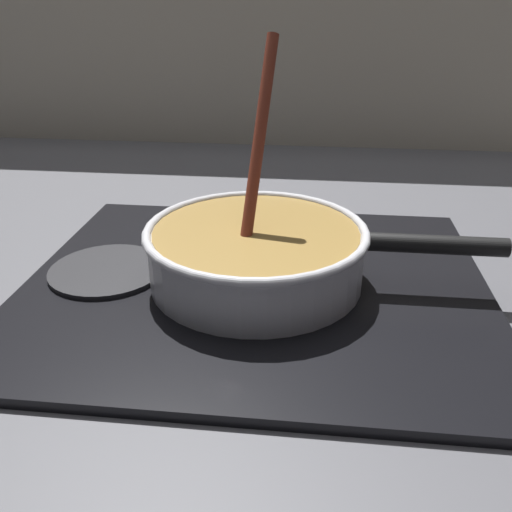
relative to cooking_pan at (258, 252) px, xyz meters
name	(u,v)px	position (x,y,z in m)	size (l,w,h in m)	color
ground	(148,328)	(-0.12, -0.07, -0.07)	(2.40, 1.60, 0.04)	#4C4C51
backsplash_wall	(239,21)	(-0.12, 0.72, 0.22)	(2.40, 0.02, 0.55)	#B2A893
hob_plate	(256,284)	(0.00, 0.00, -0.04)	(0.56, 0.48, 0.01)	black
burner_ring	(256,277)	(0.00, 0.00, -0.03)	(0.20, 0.20, 0.01)	#592D0C
spare_burner	(107,270)	(-0.19, 0.00, -0.04)	(0.14, 0.14, 0.01)	#262628
cooking_pan	(258,252)	(0.00, 0.00, 0.00)	(0.42, 0.27, 0.28)	silver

